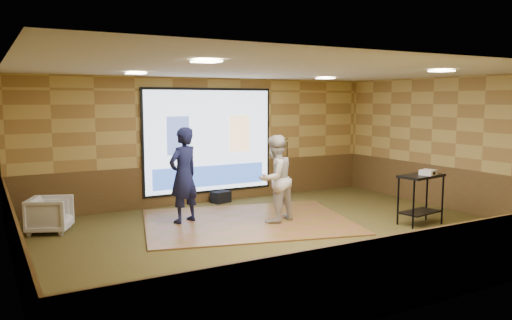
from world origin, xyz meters
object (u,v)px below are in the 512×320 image
dance_floor (248,221)px  duffel_bag (221,197)px  projector_screen (209,142)px  player_right (275,179)px  mic_stand (285,180)px  projector (428,172)px  player_left (184,175)px  banquet_chair (50,215)px  av_table (421,189)px

dance_floor → duffel_bag: bearing=80.3°
projector_screen → dance_floor: projector_screen is taller
player_right → mic_stand: (1.47, 1.94, -0.41)m
projector → dance_floor: bearing=130.0°
projector_screen → player_left: projector_screen is taller
player_left → banquet_chair: size_ratio=2.58×
projector → duffel_bag: bearing=106.3°
player_left → av_table: player_left is taller
dance_floor → player_right: 1.05m
av_table → projector_screen: bearing=124.5°
dance_floor → projector: bearing=-32.4°
player_right → projector: size_ratio=5.68×
projector_screen → dance_floor: 2.67m
projector → projector_screen: bearing=107.1°
player_left → banquet_chair: player_left is taller
player_left → dance_floor: bearing=133.0°
player_right → projector: bearing=129.0°
dance_floor → projector: (3.01, -1.91, 1.04)m
projector_screen → av_table: (2.79, -4.05, -0.76)m
dance_floor → player_right: (0.45, -0.31, 0.89)m
dance_floor → player_right: size_ratio=2.34×
projector_screen → dance_floor: size_ratio=0.81×
player_left → mic_stand: bearing=177.1°
dance_floor → av_table: (2.93, -1.82, 0.70)m
dance_floor → player_left: size_ratio=2.14×
av_table → player_left: bearing=150.1°
player_left → av_table: (4.10, -2.35, -0.27)m
player_right → banquet_chair: size_ratio=2.36×
player_right → player_left: bearing=-46.3°
av_table → banquet_chair: bearing=155.8°
projector → banquet_chair: 7.32m
banquet_chair → duffel_bag: 4.07m
projector_screen → player_left: size_ratio=1.74×
dance_floor → av_table: 3.52m
projector → duffel_bag: projector is taller
projector_screen → av_table: size_ratio=3.30×
mic_stand → duffel_bag: mic_stand is taller
mic_stand → duffel_bag: 1.67m
player_right → av_table: (2.48, -1.51, -0.19)m
projector → mic_stand: 3.75m
projector_screen → player_left: (-1.31, -1.69, -0.49)m
projector_screen → projector: (2.87, -4.14, -0.42)m
av_table → mic_stand: mic_stand is taller
player_left → projector: (4.18, -2.45, 0.07)m
player_left → av_table: size_ratio=1.90×
projector_screen → banquet_chair: bearing=-163.6°
duffel_bag → mic_stand: bearing=-14.5°
duffel_bag → player_right: bearing=-87.4°
player_left → player_right: size_ratio=1.09×
av_table → banquet_chair: 7.18m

